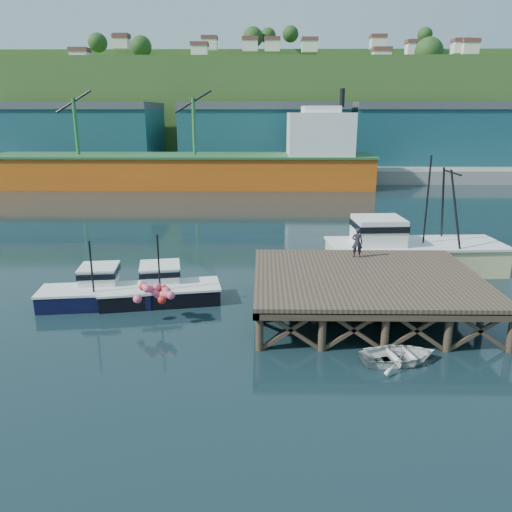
{
  "coord_description": "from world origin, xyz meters",
  "views": [
    {
      "loc": [
        -0.06,
        -25.52,
        10.48
      ],
      "look_at": [
        -0.45,
        2.0,
        2.56
      ],
      "focal_mm": 35.0,
      "sensor_mm": 36.0,
      "label": 1
    }
  ],
  "objects_px": {
    "boat_navy": "(98,291)",
    "dockworker": "(357,243)",
    "dinghy": "(399,355)",
    "boat_black": "(161,288)",
    "trawler": "(411,248)"
  },
  "relations": [
    {
      "from": "boat_navy",
      "to": "dockworker",
      "type": "bearing_deg",
      "value": 2.48
    },
    {
      "from": "boat_black",
      "to": "dinghy",
      "type": "xyz_separation_m",
      "value": [
        11.83,
        -7.29,
        -0.41
      ]
    },
    {
      "from": "boat_black",
      "to": "dinghy",
      "type": "height_order",
      "value": "boat_black"
    },
    {
      "from": "trawler",
      "to": "dockworker",
      "type": "distance_m",
      "value": 6.12
    },
    {
      "from": "dinghy",
      "to": "dockworker",
      "type": "relative_size",
      "value": 1.89
    },
    {
      "from": "boat_black",
      "to": "boat_navy",
      "type": "bearing_deg",
      "value": 178.51
    },
    {
      "from": "trawler",
      "to": "dockworker",
      "type": "height_order",
      "value": "trawler"
    },
    {
      "from": "boat_black",
      "to": "trawler",
      "type": "xyz_separation_m",
      "value": [
        15.98,
        5.86,
        0.85
      ]
    },
    {
      "from": "boat_navy",
      "to": "dinghy",
      "type": "bearing_deg",
      "value": -30.59
    },
    {
      "from": "trawler",
      "to": "boat_black",
      "type": "bearing_deg",
      "value": -163.62
    },
    {
      "from": "dinghy",
      "to": "dockworker",
      "type": "xyz_separation_m",
      "value": [
        -0.3,
        9.19,
        2.67
      ]
    },
    {
      "from": "boat_black",
      "to": "dinghy",
      "type": "relative_size",
      "value": 2.09
    },
    {
      "from": "dinghy",
      "to": "dockworker",
      "type": "height_order",
      "value": "dockworker"
    },
    {
      "from": "boat_navy",
      "to": "trawler",
      "type": "xyz_separation_m",
      "value": [
        19.44,
        6.43,
        0.83
      ]
    },
    {
      "from": "boat_navy",
      "to": "dinghy",
      "type": "relative_size",
      "value": 1.92
    }
  ]
}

